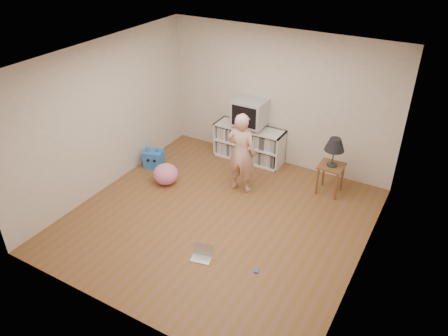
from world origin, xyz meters
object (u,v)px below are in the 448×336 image
media_unit (249,143)px  dvd_deck (250,126)px  person (241,153)px  plush_blue (154,158)px  laptop (202,254)px  side_table (331,172)px  table_lamp (335,145)px  crt_tv (250,112)px  plush_pink (166,174)px

media_unit → dvd_deck: bearing=-90.0°
media_unit → person: bearing=-70.7°
plush_blue → media_unit: bearing=19.8°
laptop → person: bearing=88.0°
media_unit → person: person is taller
side_table → person: size_ratio=0.37×
dvd_deck → plush_blue: dvd_deck is taller
table_lamp → media_unit: bearing=167.8°
media_unit → crt_tv: size_ratio=2.33×
crt_tv → plush_pink: size_ratio=1.32×
crt_tv → laptop: size_ratio=1.80×
dvd_deck → crt_tv: 0.29m
dvd_deck → side_table: dvd_deck is taller
crt_tv → table_lamp: crt_tv is taller
media_unit → crt_tv: bearing=-90.0°
table_lamp → plush_pink: bearing=-155.9°
crt_tv → laptop: bearing=-75.8°
crt_tv → plush_blue: size_ratio=1.41×
side_table → table_lamp: size_ratio=1.07×
side_table → plush_pink: bearing=-155.9°
person → media_unit: bearing=-74.8°
side_table → plush_blue: bearing=-166.0°
side_table → laptop: side_table is taller
dvd_deck → side_table: 1.84m
dvd_deck → plush_pink: size_ratio=0.99×
side_table → dvd_deck: bearing=168.2°
dvd_deck → plush_pink: 1.89m
media_unit → side_table: media_unit is taller
dvd_deck → plush_pink: bearing=-119.9°
side_table → table_lamp: table_lamp is taller
crt_tv → plush_blue: bearing=-141.3°
dvd_deck → person: 1.12m
crt_tv → laptop: crt_tv is taller
dvd_deck → laptop: (0.73, -2.91, -0.68)m
person → laptop: bearing=96.8°
dvd_deck → plush_blue: (-1.47, -1.18, -0.56)m
media_unit → table_lamp: (1.78, -0.39, 0.59)m
media_unit → plush_pink: bearing=-119.6°
media_unit → table_lamp: table_lamp is taller
media_unit → laptop: media_unit is taller
dvd_deck → plush_blue: 1.97m
laptop → plush_pink: plush_pink is taller
media_unit → dvd_deck: dvd_deck is taller
media_unit → plush_pink: media_unit is taller
table_lamp → crt_tv: bearing=168.3°
table_lamp → plush_pink: table_lamp is taller
media_unit → side_table: 1.82m
side_table → plush_blue: (-3.25, -0.81, -0.24)m
media_unit → side_table: (1.78, -0.39, 0.07)m
laptop → plush_blue: bearing=128.9°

